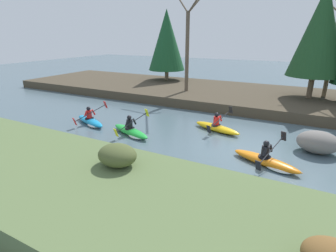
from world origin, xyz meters
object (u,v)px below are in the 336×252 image
kayaker_middle (217,127)px  boulder_midstream (318,142)px  kayaker_trailing (132,131)px  kayaker_lead (268,161)px  kayaker_far_back (91,121)px

kayaker_middle → boulder_midstream: kayaker_middle is taller
kayaker_middle → kayaker_trailing: (-3.64, -2.56, -0.02)m
kayaker_trailing → boulder_midstream: size_ratio=1.63×
boulder_midstream → kayaker_trailing: bearing=-166.5°
kayaker_trailing → boulder_midstream: kayaker_trailing is taller
kayaker_lead → boulder_midstream: kayaker_lead is taller
kayaker_far_back → kayaker_lead: bearing=17.0°
kayaker_middle → kayaker_far_back: (-6.66, -2.25, -0.02)m
kayaker_far_back → boulder_midstream: 11.40m
kayaker_trailing → boulder_midstream: bearing=33.0°
kayaker_trailing → kayaker_far_back: same height
kayaker_lead → kayaker_middle: same height
kayaker_lead → kayaker_trailing: bearing=-164.0°
kayaker_lead → kayaker_far_back: same height
kayaker_lead → kayaker_far_back: size_ratio=1.00×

